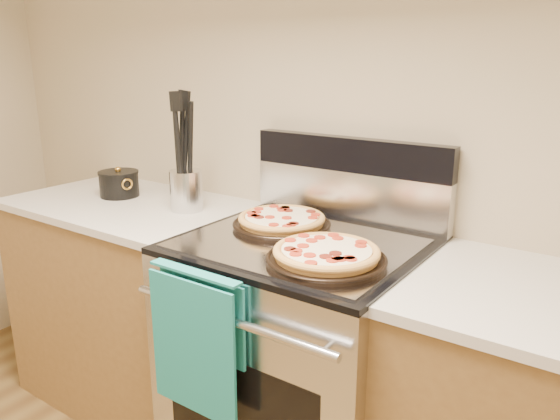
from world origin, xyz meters
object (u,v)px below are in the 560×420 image
Objects in this scene: utensil_crock at (186,190)px; saucepan at (119,185)px; pepperoni_pizza_front at (326,255)px; range_body at (301,369)px; pepperoni_pizza_back at (282,221)px.

utensil_crock is 0.97× the size of saucepan.
pepperoni_pizza_front is 2.15× the size of utensil_crock.
pepperoni_pizza_back is (-0.13, 0.07, 0.50)m from range_body.
pepperoni_pizza_front reaches higher than pepperoni_pizza_back.
pepperoni_pizza_front is at bearing -38.07° from range_body.
range_body is 5.65× the size of utensil_crock.
range_body is 0.52m from pepperoni_pizza_back.
utensil_crock reaches higher than saucepan.
pepperoni_pizza_front reaches higher than range_body.
range_body is 0.81m from utensil_crock.
pepperoni_pizza_front is at bearing -9.99° from saucepan.
saucepan is at bearing 175.76° from range_body.
saucepan is at bearing 170.01° from pepperoni_pizza_front.
saucepan is (-0.99, 0.07, 0.51)m from range_body.
utensil_crock is (-0.76, 0.21, 0.04)m from pepperoni_pizza_front.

